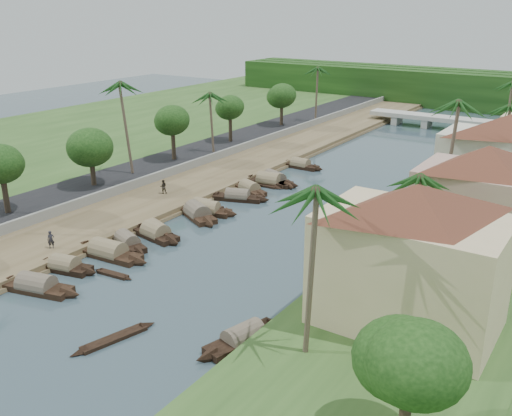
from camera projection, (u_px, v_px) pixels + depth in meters
The scene contains 47 objects.
ground at pixel (209, 264), 52.01m from camera, with size 220.00×220.00×0.00m, color #374A53.
left_bank at pixel (207, 179), 75.90m from camera, with size 10.00×180.00×0.80m, color brown.
right_bank at pixel (479, 232), 57.63m from camera, with size 16.00×180.00×1.20m, color #2C4C1E.
road at pixel (159, 168), 80.22m from camera, with size 8.00×180.00×1.40m, color black.
retaining_wall at pixel (182, 168), 77.77m from camera, with size 0.40×180.00×1.10m, color gray.
far_left_fill at pixel (40, 144), 94.01m from camera, with size 45.00×220.00×1.35m, color #2C4C1E.
treeline at pixel (480, 90), 129.18m from camera, with size 120.00×14.00×8.00m.
bridge at pixel (443, 120), 107.96m from camera, with size 28.00×4.00×2.40m.
building_near at pixel (411, 255), 38.42m from camera, with size 14.85×14.85×10.20m.
building_mid at pixel (482, 198), 50.55m from camera, with size 14.11×14.11×9.70m.
building_far at pixel (504, 160), 61.97m from camera, with size 15.59×15.59×10.20m.
sampan_0 at pixel (37, 286), 46.95m from camera, with size 8.79×3.81×2.26m.
sampan_1 at pixel (65, 266), 50.59m from camera, with size 7.09×3.04×2.08m.
sampan_2 at pixel (108, 252), 53.38m from camera, with size 9.62×2.67×2.47m.
sampan_3 at pixel (127, 242), 55.73m from camera, with size 7.57×4.03×2.05m.
sampan_4 at pixel (156, 230), 58.85m from camera, with size 6.51×3.57×1.88m.
sampan_5 at pixel (156, 233), 57.82m from camera, with size 7.75×3.13×2.39m.
sampan_6 at pixel (197, 214), 63.31m from camera, with size 8.47×5.64×2.50m.
sampan_7 at pixel (203, 206), 65.76m from camera, with size 6.68×1.79×1.82m.
sampan_8 at pixel (207, 210), 64.30m from camera, with size 7.57×3.69×2.28m.
sampan_9 at pixel (238, 197), 68.84m from camera, with size 8.25×4.19×2.09m.
sampan_10 at pixel (249, 189), 71.85m from camera, with size 7.56×4.38×2.10m.
sampan_11 at pixel (269, 181), 74.86m from camera, with size 8.83×3.04×2.45m.
sampan_12 at pixel (275, 179), 75.92m from camera, with size 8.92×5.28×2.16m.
sampan_13 at pixel (300, 165), 82.52m from camera, with size 7.60×1.90×2.09m.
sampan_14 at pixel (243, 338), 39.72m from camera, with size 3.62×8.44×2.04m.
sampan_15 at pixel (343, 252), 53.51m from camera, with size 3.82×7.93×2.11m.
sampan_16 at pixel (385, 213), 63.64m from camera, with size 3.35×8.18×2.00m.
canoe_0 at pixel (114, 339), 40.16m from camera, with size 2.61×6.73×0.89m.
canoe_1 at pixel (113, 275), 49.72m from camera, with size 4.27×1.10×0.68m.
canoe_2 at pixel (262, 185), 74.35m from camera, with size 6.18×1.06×0.90m.
palm_0 at pixel (312, 194), 33.16m from camera, with size 3.20×3.20×12.55m.
palm_1 at pixel (414, 178), 45.92m from camera, with size 3.20×3.20×9.65m.
palm_2 at pixel (455, 105), 55.89m from camera, with size 3.20×3.20×13.72m.
palm_3 at pixel (503, 107), 71.68m from camera, with size 3.20×3.20×10.68m.
palm_5 at pixel (125, 86), 71.35m from camera, with size 3.20×3.20×13.16m.
palm_6 at pixel (212, 95), 83.10m from camera, with size 3.20×3.20×10.20m.
palm_7 at pixel (512, 84), 84.92m from camera, with size 3.20×3.20×11.73m.
palm_8 at pixel (317, 69), 105.49m from camera, with size 3.20×3.20×11.45m.
tree_1 at pixel (1, 165), 59.10m from camera, with size 4.78×4.78×7.31m.
tree_2 at pixel (90, 148), 68.62m from camera, with size 5.49×5.49×6.96m.
tree_3 at pixel (172, 121), 79.98m from camera, with size 4.84×4.84×7.61m.
tree_4 at pixel (230, 108), 90.88m from camera, with size 4.38×4.38×7.26m.
tree_5 at pixel (282, 96), 103.47m from camera, with size 5.04×5.04×7.39m.
tree_7 at pixel (410, 362), 27.45m from camera, with size 5.02×5.02×6.99m.
person_near at pixel (51, 240), 53.10m from camera, with size 0.63×0.41×1.71m, color #23232A.
person_far at pixel (163, 187), 68.63m from camera, with size 0.83×0.64×1.70m, color #2D271F.
Camera 1 is at (29.68, -37.04, 22.30)m, focal length 40.00 mm.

